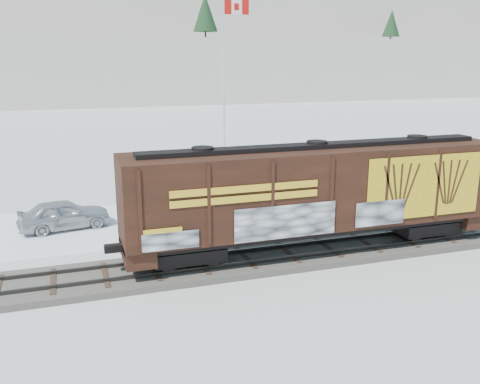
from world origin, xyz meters
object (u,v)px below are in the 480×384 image
object	(u,v)px
car_white	(243,205)
car_dark	(253,201)
car_silver	(64,214)
hopper_railcar	(315,191)
flagpole	(225,114)

from	to	relation	value
car_white	car_dark	size ratio (longest dim) A/B	1.06
car_white	car_dark	xyz separation A→B (m)	(1.01, 1.12, -0.14)
car_silver	car_dark	distance (m)	10.47
hopper_railcar	car_silver	bearing A→B (deg)	144.76
hopper_railcar	flagpole	distance (m)	15.81
hopper_railcar	car_dark	distance (m)	7.82
car_silver	car_dark	bearing A→B (deg)	-100.64
flagpole	car_dark	world-z (taller)	flagpole
car_dark	car_white	bearing A→B (deg)	154.15
hopper_railcar	car_white	world-z (taller)	hopper_railcar
car_silver	car_dark	xyz separation A→B (m)	(10.46, -0.13, -0.12)
hopper_railcar	car_dark	xyz separation A→B (m)	(-0.26, 7.45, -2.36)
flagpole	car_white	world-z (taller)	flagpole
hopper_railcar	car_silver	xyz separation A→B (m)	(-10.73, 7.58, -2.24)
car_white	car_dark	bearing A→B (deg)	-29.82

